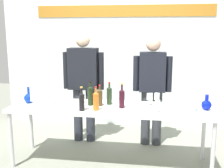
# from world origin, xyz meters

# --- Properties ---
(ground_plane) EXTENTS (10.00, 10.00, 0.00)m
(ground_plane) POSITION_xyz_m (0.00, 0.00, 0.00)
(ground_plane) COLOR gray
(back_wall) EXTENTS (4.44, 0.11, 3.00)m
(back_wall) POSITION_xyz_m (0.00, 1.59, 1.50)
(back_wall) COLOR white
(back_wall) RESTS_ON ground
(display_table) EXTENTS (2.58, 0.69, 0.78)m
(display_table) POSITION_xyz_m (0.00, 0.00, 0.72)
(display_table) COLOR white
(display_table) RESTS_ON ground
(decanter_blue_left) EXTENTS (0.13, 0.13, 0.22)m
(decanter_blue_left) POSITION_xyz_m (-1.11, 0.03, 0.85)
(decanter_blue_left) COLOR #0F309E
(decanter_blue_left) RESTS_ON display_table
(decanter_blue_right) EXTENTS (0.12, 0.12, 0.19)m
(decanter_blue_right) POSITION_xyz_m (1.19, 0.03, 0.84)
(decanter_blue_right) COLOR #0A1AB5
(decanter_blue_right) RESTS_ON display_table
(presenter_left) EXTENTS (0.64, 0.22, 1.71)m
(presenter_left) POSITION_xyz_m (-0.53, 0.71, 0.99)
(presenter_left) COLOR #2C2F39
(presenter_left) RESTS_ON ground
(presenter_right) EXTENTS (0.57, 0.22, 1.66)m
(presenter_right) POSITION_xyz_m (0.53, 0.71, 0.94)
(presenter_right) COLOR #35373D
(presenter_right) RESTS_ON ground
(wine_bottle_0) EXTENTS (0.07, 0.07, 0.32)m
(wine_bottle_0) POSITION_xyz_m (0.15, -0.03, 0.91)
(wine_bottle_0) COLOR black
(wine_bottle_0) RESTS_ON display_table
(wine_bottle_1) EXTENTS (0.07, 0.07, 0.30)m
(wine_bottle_1) POSITION_xyz_m (-0.03, 0.11, 0.90)
(wine_bottle_1) COLOR #1F2F1B
(wine_bottle_1) RESTS_ON display_table
(wine_bottle_2) EXTENTS (0.07, 0.07, 0.32)m
(wine_bottle_2) POSITION_xyz_m (-0.27, 0.04, 0.91)
(wine_bottle_2) COLOR black
(wine_bottle_2) RESTS_ON display_table
(wine_bottle_3) EXTENTS (0.07, 0.07, 0.28)m
(wine_bottle_3) POSITION_xyz_m (-0.14, 0.03, 0.90)
(wine_bottle_3) COLOR #473318
(wine_bottle_3) RESTS_ON display_table
(wine_bottle_4) EXTENTS (0.07, 0.07, 0.30)m
(wine_bottle_4) POSITION_xyz_m (-0.15, -0.18, 0.90)
(wine_bottle_4) COLOR #CF631D
(wine_bottle_4) RESTS_ON display_table
(wine_bottle_5) EXTENTS (0.07, 0.07, 0.30)m
(wine_bottle_5) POSITION_xyz_m (-0.32, -0.22, 0.90)
(wine_bottle_5) COLOR black
(wine_bottle_5) RESTS_ON display_table
(wine_glass_left_0) EXTENTS (0.07, 0.07, 0.16)m
(wine_glass_left_0) POSITION_xyz_m (-0.88, 0.15, 0.89)
(wine_glass_left_0) COLOR white
(wine_glass_left_0) RESTS_ON display_table
(wine_glass_left_1) EXTENTS (0.06, 0.06, 0.16)m
(wine_glass_left_1) POSITION_xyz_m (-0.81, -0.11, 0.89)
(wine_glass_left_1) COLOR white
(wine_glass_left_1) RESTS_ON display_table
(wine_glass_left_2) EXTENTS (0.06, 0.06, 0.16)m
(wine_glass_left_2) POSITION_xyz_m (-0.99, -0.12, 0.89)
(wine_glass_left_2) COLOR white
(wine_glass_left_2) RESTS_ON display_table
(wine_glass_right_0) EXTENTS (0.07, 0.07, 0.16)m
(wine_glass_right_0) POSITION_xyz_m (0.91, -0.11, 0.89)
(wine_glass_right_0) COLOR white
(wine_glass_right_0) RESTS_ON display_table
(wine_glass_right_1) EXTENTS (0.06, 0.06, 0.15)m
(wine_glass_right_1) POSITION_xyz_m (0.59, -0.17, 0.88)
(wine_glass_right_1) COLOR white
(wine_glass_right_1) RESTS_ON display_table
(wine_glass_right_2) EXTENTS (0.06, 0.06, 0.14)m
(wine_glass_right_2) POSITION_xyz_m (0.80, 0.12, 0.88)
(wine_glass_right_2) COLOR white
(wine_glass_right_2) RESTS_ON display_table
(wine_glass_right_3) EXTENTS (0.07, 0.07, 0.16)m
(wine_glass_right_3) POSITION_xyz_m (0.49, 0.13, 0.89)
(wine_glass_right_3) COLOR white
(wine_glass_right_3) RESTS_ON display_table
(wine_glass_right_4) EXTENTS (0.07, 0.07, 0.13)m
(wine_glass_right_4) POSITION_xyz_m (1.05, -0.03, 0.87)
(wine_glass_right_4) COLOR white
(wine_glass_right_4) RESTS_ON display_table
(wine_glass_right_5) EXTENTS (0.07, 0.07, 0.15)m
(wine_glass_right_5) POSITION_xyz_m (0.59, 0.23, 0.88)
(wine_glass_right_5) COLOR white
(wine_glass_right_5) RESTS_ON display_table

